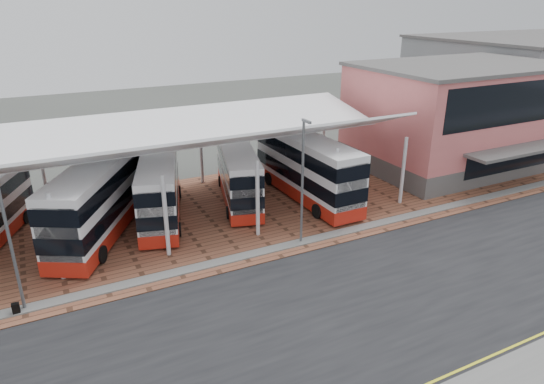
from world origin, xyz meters
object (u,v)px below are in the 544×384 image
(bus_2, at_px, (99,200))
(bus_4, at_px, (238,175))
(bus_3, at_px, (160,188))
(terminal, at_px, (459,115))
(bus_5, at_px, (307,168))

(bus_2, bearing_deg, bus_4, 36.44)
(bus_2, bearing_deg, bus_3, 42.34)
(terminal, height_order, bus_4, terminal)
(bus_3, distance_m, bus_4, 6.10)
(bus_4, bearing_deg, bus_3, -161.18)
(bus_3, bearing_deg, bus_4, 19.61)
(terminal, xyz_separation_m, bus_4, (-21.81, 0.57, -2.53))
(bus_2, relative_size, bus_4, 1.12)
(bus_2, distance_m, bus_5, 15.24)
(bus_4, bearing_deg, bus_5, -4.08)
(terminal, distance_m, bus_2, 32.18)
(bus_4, height_order, bus_5, bus_5)
(bus_5, bearing_deg, bus_3, 171.67)
(bus_3, bearing_deg, bus_2, -150.34)
(terminal, relative_size, bus_2, 1.59)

